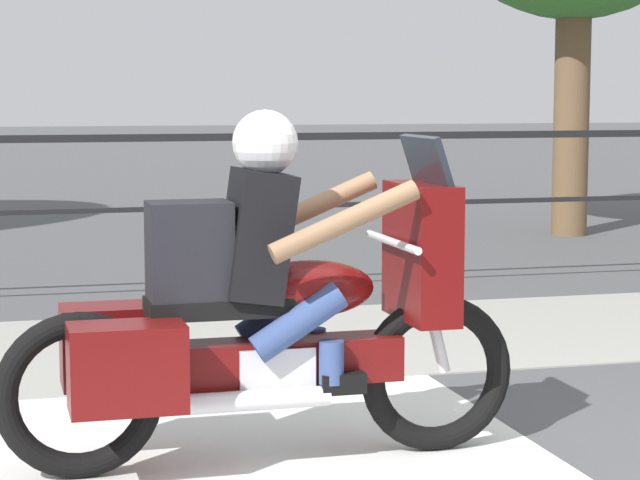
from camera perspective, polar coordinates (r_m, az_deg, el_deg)
sidewalk_band at (r=8.44m, az=0.04°, el=-4.56°), size 44.00×2.40×0.01m
fence_railing at (r=10.19m, az=-2.82°, el=3.28°), size 36.00×0.05×1.34m
motorcycle at (r=5.53m, az=-2.70°, el=-3.20°), size 2.36×0.76×1.59m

